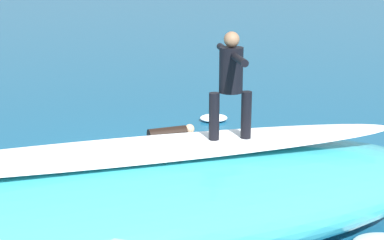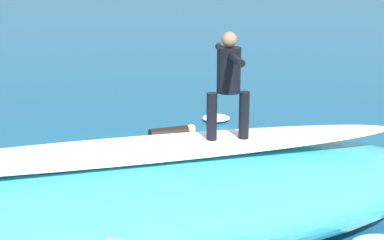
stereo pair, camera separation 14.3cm
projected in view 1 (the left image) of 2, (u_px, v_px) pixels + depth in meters
name	position (u px, v px, depth m)	size (l,w,h in m)	color
ground_plane	(126.00, 178.00, 10.15)	(120.00, 120.00, 0.00)	#145175
wave_crest	(129.00, 201.00, 7.61)	(9.05, 3.18, 1.30)	teal
wave_foam_lip	(127.00, 151.00, 7.42)	(7.70, 1.11, 0.08)	white
surfboard_riding	(230.00, 142.00, 7.81)	(1.88, 0.55, 0.06)	silver
surfer_riding	(231.00, 78.00, 7.57)	(0.56, 1.35, 1.44)	black
surfboard_paddling	(167.00, 142.00, 11.99)	(2.08, 0.55, 0.07)	#EAE5C6
surfer_paddling	(162.00, 135.00, 11.90)	(1.66, 0.37, 0.30)	black
foam_patch_mid	(214.00, 118.00, 13.66)	(0.65, 0.60, 0.14)	white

